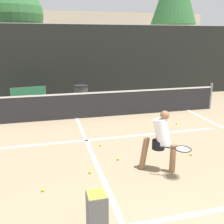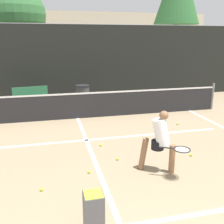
# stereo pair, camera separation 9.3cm
# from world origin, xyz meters

# --- Properties ---
(court_service_line) EXTENTS (8.25, 0.10, 0.01)m
(court_service_line) POSITION_xyz_m (0.00, 5.77, 0.00)
(court_service_line) COLOR white
(court_service_line) RESTS_ON ground
(court_center_mark) EXTENTS (0.10, 5.89, 0.01)m
(court_center_mark) POSITION_xyz_m (0.00, 5.01, 0.00)
(court_center_mark) COLOR white
(court_center_mark) RESTS_ON ground
(net) EXTENTS (11.09, 0.09, 1.07)m
(net) POSITION_xyz_m (0.00, 7.95, 0.51)
(net) COLOR slate
(net) RESTS_ON ground
(fence_back) EXTENTS (24.00, 0.06, 3.45)m
(fence_back) POSITION_xyz_m (0.00, 11.08, 1.72)
(fence_back) COLOR black
(fence_back) RESTS_ON ground
(player_practicing) EXTENTS (0.96, 0.93, 1.38)m
(player_practicing) POSITION_xyz_m (1.28, 3.59, 0.74)
(player_practicing) COLOR #8C6042
(player_practicing) RESTS_ON ground
(tennis_ball_scattered_1) EXTENTS (0.07, 0.07, 0.07)m
(tennis_ball_scattered_1) POSITION_xyz_m (2.37, 4.11, 0.03)
(tennis_ball_scattered_1) COLOR #D1E033
(tennis_ball_scattered_1) RESTS_ON ground
(tennis_ball_scattered_2) EXTENTS (0.07, 0.07, 0.07)m
(tennis_ball_scattered_2) POSITION_xyz_m (3.21, 6.44, 0.03)
(tennis_ball_scattered_2) COLOR #D1E033
(tennis_ball_scattered_2) RESTS_ON ground
(tennis_ball_scattered_5) EXTENTS (0.07, 0.07, 0.07)m
(tennis_ball_scattered_5) POSITION_xyz_m (-1.21, 3.39, 0.03)
(tennis_ball_scattered_5) COLOR #D1E033
(tennis_ball_scattered_5) RESTS_ON ground
(tennis_ball_scattered_6) EXTENTS (0.07, 0.07, 0.07)m
(tennis_ball_scattered_6) POSITION_xyz_m (-0.22, 3.86, 0.03)
(tennis_ball_scattered_6) COLOR #D1E033
(tennis_ball_scattered_6) RESTS_ON ground
(tennis_ball_scattered_7) EXTENTS (0.07, 0.07, 0.07)m
(tennis_ball_scattered_7) POSITION_xyz_m (0.54, 4.32, 0.03)
(tennis_ball_scattered_7) COLOR #D1E033
(tennis_ball_scattered_7) RESTS_ON ground
(tennis_ball_scattered_8) EXTENTS (0.07, 0.07, 0.07)m
(tennis_ball_scattered_8) POSITION_xyz_m (0.32, 5.25, 0.03)
(tennis_ball_scattered_8) COLOR #D1E033
(tennis_ball_scattered_8) RESTS_ON ground
(ball_hopper) EXTENTS (0.28, 0.28, 0.71)m
(ball_hopper) POSITION_xyz_m (-0.43, 1.99, 0.37)
(ball_hopper) COLOR #4C4C51
(ball_hopper) RESTS_ON ground
(courtside_bench) EXTENTS (1.47, 0.57, 0.86)m
(courtside_bench) POSITION_xyz_m (-1.72, 10.03, 0.46)
(courtside_bench) COLOR #33724C
(courtside_bench) RESTS_ON ground
(trash_bin) EXTENTS (0.61, 0.61, 0.88)m
(trash_bin) POSITION_xyz_m (0.44, 9.86, 0.44)
(trash_bin) COLOR #3F3F42
(trash_bin) RESTS_ON ground
(parked_car) EXTENTS (1.79, 4.33, 1.52)m
(parked_car) POSITION_xyz_m (-2.91, 13.17, 0.64)
(parked_car) COLOR maroon
(parked_car) RESTS_ON ground
(tree_west) EXTENTS (3.32, 3.32, 5.84)m
(tree_west) POSITION_xyz_m (-2.50, 16.16, 4.16)
(tree_west) COLOR brown
(tree_west) RESTS_ON ground
(building_far) EXTENTS (36.00, 2.40, 5.70)m
(building_far) POSITION_xyz_m (0.00, 30.31, 2.85)
(building_far) COLOR beige
(building_far) RESTS_ON ground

